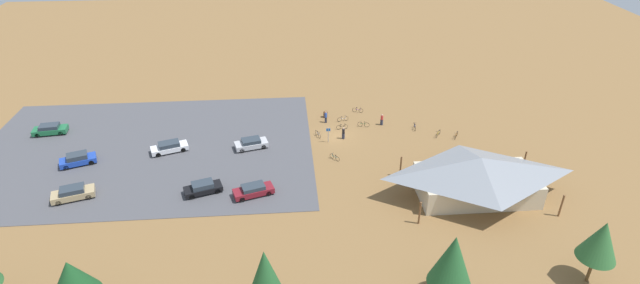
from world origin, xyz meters
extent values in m
plane|color=olive|center=(0.00, 0.00, 0.00)|extent=(160.00, 160.00, 0.00)
cube|color=#4C4C51|center=(25.54, 1.44, 0.03)|extent=(43.46, 29.43, 0.05)
cube|color=beige|center=(-13.99, 14.62, 1.37)|extent=(12.97, 6.59, 2.74)
pyramid|color=gray|center=(-13.99, 14.62, 3.85)|extent=(15.64, 9.27, 2.21)
cylinder|color=brown|center=(-21.62, 10.18, 1.37)|extent=(0.20, 0.20, 2.74)
cylinder|color=brown|center=(-6.37, 10.18, 1.37)|extent=(0.20, 0.20, 2.74)
cylinder|color=brown|center=(-21.62, 19.05, 1.37)|extent=(0.20, 0.20, 2.74)
cylinder|color=brown|center=(-6.37, 19.05, 1.37)|extent=(0.20, 0.20, 2.74)
cylinder|color=brown|center=(1.17, -6.01, 0.45)|extent=(0.60, 0.60, 0.90)
cylinder|color=#99999E|center=(1.45, 1.36, 1.10)|extent=(0.08, 0.08, 2.20)
cube|color=#1959B2|center=(1.45, 1.36, 1.90)|extent=(0.56, 0.04, 0.40)
cone|color=#235B2D|center=(-6.16, 29.22, 4.47)|extent=(3.74, 3.74, 5.03)
cylinder|color=brown|center=(-19.50, 28.20, 1.43)|extent=(0.28, 0.28, 2.85)
cone|color=#2D6633|center=(-19.50, 28.20, 4.78)|extent=(3.34, 3.34, 3.85)
cone|color=#235B2D|center=(9.24, 29.13, 4.26)|extent=(2.84, 2.84, 4.47)
cone|color=#194C23|center=(24.37, 28.91, 4.50)|extent=(3.99, 3.99, 3.66)
torus|color=black|center=(-11.03, -0.90, 0.34)|extent=(0.13, 0.69, 0.69)
torus|color=black|center=(-11.16, -1.90, 0.34)|extent=(0.13, 0.69, 0.69)
cylinder|color=#2347B7|center=(-11.10, -1.40, 0.46)|extent=(0.15, 0.93, 0.04)
cylinder|color=#2347B7|center=(-11.07, -1.22, 0.56)|extent=(0.04, 0.04, 0.43)
cube|color=black|center=(-11.07, -1.22, 0.77)|extent=(0.10, 0.21, 0.05)
cylinder|color=#2347B7|center=(-11.15, -1.80, 0.55)|extent=(0.04, 0.04, 0.41)
cylinder|color=black|center=(-11.15, -1.80, 0.75)|extent=(0.48, 0.09, 0.03)
torus|color=black|center=(-16.43, 1.06, 0.35)|extent=(0.40, 0.62, 0.71)
torus|color=black|center=(-15.92, 1.88, 0.35)|extent=(0.40, 0.62, 0.71)
cylinder|color=orange|center=(-16.17, 1.47, 0.47)|extent=(0.50, 0.78, 0.04)
cylinder|color=orange|center=(-16.26, 1.32, 0.55)|extent=(0.04, 0.04, 0.40)
cube|color=black|center=(-16.26, 1.32, 0.76)|extent=(0.17, 0.21, 0.05)
cylinder|color=orange|center=(-15.97, 1.80, 0.58)|extent=(0.04, 0.04, 0.46)
cylinder|color=black|center=(-15.97, 1.80, 0.81)|extent=(0.43, 0.28, 0.03)
torus|color=black|center=(-0.73, -4.40, 0.34)|extent=(0.67, 0.21, 0.68)
torus|color=black|center=(-1.75, -4.66, 0.34)|extent=(0.67, 0.21, 0.68)
cylinder|color=silver|center=(-1.24, -4.53, 0.45)|extent=(0.95, 0.27, 0.04)
cylinder|color=silver|center=(-1.06, -4.49, 0.55)|extent=(0.04, 0.04, 0.42)
cube|color=black|center=(-1.06, -4.49, 0.76)|extent=(0.21, 0.13, 0.05)
cylinder|color=silver|center=(-1.65, -4.64, 0.58)|extent=(0.04, 0.04, 0.48)
cylinder|color=black|center=(-1.65, -4.64, 0.82)|extent=(0.15, 0.47, 0.03)
torus|color=black|center=(-3.37, -7.40, 0.34)|extent=(0.65, 0.25, 0.68)
torus|color=black|center=(-4.29, -7.09, 0.34)|extent=(0.65, 0.25, 0.68)
cylinder|color=#722D9E|center=(-3.83, -7.25, 0.45)|extent=(0.86, 0.32, 0.04)
cylinder|color=#722D9E|center=(-3.66, -7.30, 0.56)|extent=(0.04, 0.04, 0.44)
cube|color=black|center=(-3.66, -7.30, 0.78)|extent=(0.22, 0.14, 0.05)
cylinder|color=#722D9E|center=(-4.20, -7.12, 0.57)|extent=(0.04, 0.04, 0.47)
cylinder|color=black|center=(-4.20, -7.12, 0.80)|extent=(0.18, 0.47, 0.03)
torus|color=black|center=(-0.36, -2.09, 0.34)|extent=(0.68, 0.11, 0.68)
torus|color=black|center=(-1.34, -2.19, 0.34)|extent=(0.68, 0.11, 0.68)
cylinder|color=black|center=(-0.85, -2.14, 0.45)|extent=(0.90, 0.13, 0.04)
cylinder|color=black|center=(-0.68, -2.12, 0.54)|extent=(0.04, 0.04, 0.40)
cube|color=black|center=(-0.68, -2.12, 0.74)|extent=(0.21, 0.10, 0.05)
cylinder|color=black|center=(-1.24, -2.18, 0.58)|extent=(0.04, 0.04, 0.48)
cylinder|color=black|center=(-1.24, -2.18, 0.82)|extent=(0.08, 0.48, 0.03)
torus|color=black|center=(2.89, -0.74, 0.35)|extent=(0.29, 0.67, 0.71)
torus|color=black|center=(2.54, 0.16, 0.35)|extent=(0.29, 0.67, 0.71)
cylinder|color=#B7B7BC|center=(2.72, -0.29, 0.47)|extent=(0.35, 0.84, 0.04)
cylinder|color=#B7B7BC|center=(2.78, -0.45, 0.54)|extent=(0.04, 0.04, 0.38)
cube|color=black|center=(2.78, -0.45, 0.73)|extent=(0.15, 0.22, 0.05)
cylinder|color=#B7B7BC|center=(2.58, 0.07, 0.60)|extent=(0.04, 0.04, 0.50)
cylinder|color=black|center=(2.58, 0.07, 0.85)|extent=(0.46, 0.20, 0.03)
torus|color=black|center=(0.74, 6.18, 0.33)|extent=(0.48, 0.52, 0.66)
torus|color=black|center=(1.38, 5.47, 0.33)|extent=(0.48, 0.52, 0.66)
cylinder|color=#197A7F|center=(1.06, 5.82, 0.44)|extent=(0.62, 0.67, 0.04)
cylinder|color=#197A7F|center=(0.94, 5.95, 0.52)|extent=(0.04, 0.04, 0.37)
cube|color=black|center=(0.94, 5.95, 0.70)|extent=(0.19, 0.20, 0.05)
cylinder|color=#197A7F|center=(1.32, 5.54, 0.56)|extent=(0.04, 0.04, 0.45)
cylinder|color=black|center=(1.32, 5.54, 0.78)|extent=(0.38, 0.35, 0.03)
torus|color=black|center=(-4.42, -2.49, 0.37)|extent=(0.72, 0.24, 0.74)
torus|color=black|center=(-3.49, -2.74, 0.37)|extent=(0.72, 0.24, 0.74)
cylinder|color=#1E7F38|center=(-3.95, -2.61, 0.49)|extent=(0.86, 0.27, 0.04)
cylinder|color=#1E7F38|center=(-4.12, -2.57, 0.58)|extent=(0.04, 0.04, 0.42)
cube|color=black|center=(-4.12, -2.57, 0.79)|extent=(0.21, 0.13, 0.05)
cylinder|color=#1E7F38|center=(-3.58, -2.72, 0.60)|extent=(0.04, 0.04, 0.46)
cylinder|color=black|center=(-3.58, -2.72, 0.83)|extent=(0.16, 0.47, 0.03)
torus|color=black|center=(-14.11, 0.44, 0.38)|extent=(0.46, 0.64, 0.75)
torus|color=black|center=(-13.49, 1.35, 0.38)|extent=(0.46, 0.64, 0.75)
cylinder|color=yellow|center=(-13.80, 0.90, 0.50)|extent=(0.60, 0.85, 0.04)
cylinder|color=yellow|center=(-13.91, 0.73, 0.57)|extent=(0.04, 0.04, 0.39)
cube|color=black|center=(-13.91, 0.73, 0.77)|extent=(0.18, 0.21, 0.05)
cylinder|color=yellow|center=(-13.55, 1.26, 0.64)|extent=(0.04, 0.04, 0.52)
cylinder|color=black|center=(-13.55, 1.26, 0.90)|extent=(0.41, 0.30, 0.03)
cube|color=black|center=(16.77, 11.75, 0.56)|extent=(4.57, 2.99, 0.58)
cube|color=#2D3842|center=(16.77, 11.75, 1.13)|extent=(2.73, 2.21, 0.56)
cylinder|color=black|center=(17.89, 12.93, 0.37)|extent=(0.68, 0.41, 0.64)
cylinder|color=black|center=(18.37, 11.46, 0.37)|extent=(0.68, 0.41, 0.64)
cylinder|color=black|center=(15.16, 12.04, 0.37)|extent=(0.68, 0.41, 0.64)
cylinder|color=black|center=(15.64, 10.57, 0.37)|extent=(0.68, 0.41, 0.64)
cube|color=white|center=(22.26, 2.20, 0.57)|extent=(4.97, 3.18, 0.61)
cube|color=#2D3842|center=(22.26, 2.20, 1.15)|extent=(2.96, 2.32, 0.54)
cylinder|color=black|center=(23.50, 3.44, 0.37)|extent=(0.68, 0.41, 0.64)
cylinder|color=black|center=(24.00, 1.96, 0.37)|extent=(0.68, 0.41, 0.64)
cylinder|color=black|center=(20.51, 2.43, 0.37)|extent=(0.68, 0.41, 0.64)
cylinder|color=black|center=(21.01, 0.95, 0.37)|extent=(0.68, 0.41, 0.64)
cube|color=tan|center=(31.12, 11.69, 0.61)|extent=(4.84, 3.09, 0.69)
cube|color=#2D3842|center=(31.12, 11.69, 1.23)|extent=(2.88, 2.30, 0.54)
cylinder|color=black|center=(32.35, 12.91, 0.37)|extent=(0.68, 0.40, 0.64)
cylinder|color=black|center=(32.82, 11.35, 0.37)|extent=(0.68, 0.40, 0.64)
cylinder|color=black|center=(29.42, 12.02, 0.37)|extent=(0.68, 0.40, 0.64)
cylinder|color=black|center=(29.90, 10.46, 0.37)|extent=(0.68, 0.40, 0.64)
cube|color=#1E6B3D|center=(39.61, -3.99, 0.60)|extent=(4.59, 2.38, 0.66)
cube|color=#2D3842|center=(39.61, -3.99, 1.18)|extent=(2.64, 1.92, 0.50)
cylinder|color=black|center=(41.00, -3.00, 0.37)|extent=(0.66, 0.30, 0.64)
cylinder|color=black|center=(41.20, -4.62, 0.37)|extent=(0.66, 0.30, 0.64)
cylinder|color=black|center=(38.03, -3.36, 0.37)|extent=(0.66, 0.30, 0.64)
cylinder|color=black|center=(38.23, -4.99, 0.37)|extent=(0.66, 0.30, 0.64)
cube|color=#1E42B2|center=(33.05, 4.40, 0.60)|extent=(4.57, 3.14, 0.65)
cube|color=#2D3842|center=(33.05, 4.40, 1.22)|extent=(2.76, 2.31, 0.60)
cylinder|color=black|center=(34.12, 5.64, 0.37)|extent=(0.68, 0.42, 0.64)
cylinder|color=black|center=(34.67, 4.13, 0.37)|extent=(0.68, 0.42, 0.64)
cylinder|color=black|center=(31.43, 4.67, 0.37)|extent=(0.68, 0.42, 0.64)
cylinder|color=black|center=(31.98, 3.16, 0.37)|extent=(0.68, 0.42, 0.64)
cube|color=#BCBCC1|center=(11.70, 2.10, 0.59)|extent=(4.56, 2.86, 0.64)
cube|color=#2D3842|center=(11.70, 2.10, 1.14)|extent=(2.71, 2.18, 0.46)
cylinder|color=black|center=(12.89, 3.26, 0.37)|extent=(0.67, 0.37, 0.64)
cylinder|color=black|center=(13.30, 1.67, 0.37)|extent=(0.67, 0.37, 0.64)
cylinder|color=black|center=(10.10, 2.54, 0.37)|extent=(0.67, 0.37, 0.64)
cylinder|color=black|center=(10.51, 0.95, 0.37)|extent=(0.67, 0.37, 0.64)
cube|color=maroon|center=(11.02, 12.70, 0.59)|extent=(4.83, 3.00, 0.65)
cube|color=#2D3842|center=(11.02, 12.70, 1.15)|extent=(2.87, 2.21, 0.47)
cylinder|color=black|center=(12.26, 13.88, 0.37)|extent=(0.68, 0.40, 0.64)
cylinder|color=black|center=(12.71, 12.44, 0.37)|extent=(0.68, 0.40, 0.64)
cylinder|color=black|center=(9.33, 12.96, 0.37)|extent=(0.68, 0.40, 0.64)
cylinder|color=black|center=(9.78, 11.52, 0.37)|extent=(0.68, 0.40, 0.64)
cube|color=#2D3347|center=(-0.69, 0.57, 0.42)|extent=(0.40, 0.38, 0.84)
cylinder|color=black|center=(-0.69, 0.57, 1.16)|extent=(0.36, 0.36, 0.65)
sphere|color=tan|center=(-0.69, 0.57, 1.60)|extent=(0.24, 0.24, 0.24)
cube|color=#2D3347|center=(-6.66, -3.00, 0.44)|extent=(0.38, 0.40, 0.88)
cylinder|color=red|center=(-6.66, -3.00, 1.17)|extent=(0.36, 0.36, 0.58)
sphere|color=tan|center=(-6.66, -3.00, 1.57)|extent=(0.24, 0.24, 0.24)
cube|color=#2D3347|center=(1.26, -4.35, 0.44)|extent=(0.34, 0.27, 0.87)
cylinder|color=blue|center=(1.26, -4.35, 1.20)|extent=(0.36, 0.36, 0.65)
sphere|color=tan|center=(1.26, -4.35, 1.65)|extent=(0.24, 0.24, 0.24)
camera|label=1|loc=(7.15, 58.33, 33.15)|focal=27.54mm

